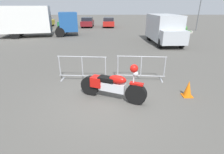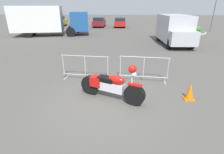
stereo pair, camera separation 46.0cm
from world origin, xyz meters
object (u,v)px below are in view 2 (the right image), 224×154
at_px(crowd_barrier_near, 85,67).
at_px(pedestrian, 78,25).
at_px(parked_car_maroon, 99,22).
at_px(delivery_van, 174,29).
at_px(parked_car_red, 120,22).
at_px(parked_car_tan, 39,21).
at_px(parked_car_yellow, 57,22).
at_px(parked_car_green, 78,22).
at_px(box_truck, 46,20).
at_px(traffic_cone, 190,92).
at_px(crowd_barrier_far, 144,69).
at_px(motorcycle, 111,85).

relative_size(crowd_barrier_near, pedestrian, 1.22).
height_order(crowd_barrier_near, parked_car_maroon, parked_car_maroon).
bearing_deg(delivery_van, parked_car_red, -161.64).
distance_m(crowd_barrier_near, parked_car_maroon, 20.54).
distance_m(parked_car_tan, parked_car_yellow, 3.21).
bearing_deg(pedestrian, parked_car_green, -163.71).
relative_size(parked_car_red, pedestrian, 2.36).
xyz_separation_m(box_truck, parked_car_yellow, (-1.97, 8.36, -0.88)).
relative_size(delivery_van, parked_car_yellow, 1.15).
relative_size(box_truck, parked_car_maroon, 1.95).
bearing_deg(pedestrian, box_truck, -48.54).
bearing_deg(parked_car_yellow, traffic_cone, -150.76).
bearing_deg(delivery_van, parked_car_green, -140.35).
distance_m(delivery_van, parked_car_green, 16.43).
height_order(box_truck, parked_car_tan, box_truck).
bearing_deg(crowd_barrier_far, motorcycle, -127.18).
distance_m(motorcycle, parked_car_tan, 25.66).
relative_size(parked_car_tan, parked_car_yellow, 0.94).
xyz_separation_m(crowd_barrier_far, traffic_cone, (1.44, -1.47, -0.26)).
relative_size(delivery_van, parked_car_red, 1.27).
xyz_separation_m(motorcycle, parked_car_tan, (-12.92, 22.17, 0.20)).
relative_size(delivery_van, parked_car_tan, 1.22).
height_order(parked_car_maroon, parked_car_red, parked_car_maroon).
relative_size(parked_car_red, traffic_cone, 6.77).
xyz_separation_m(parked_car_yellow, parked_car_green, (3.15, 0.25, -0.05)).
height_order(box_truck, parked_car_red, box_truck).
bearing_deg(parked_car_maroon, crowd_barrier_far, -167.95).
relative_size(parked_car_green, parked_car_maroon, 0.99).
distance_m(delivery_van, parked_car_maroon, 14.70).
bearing_deg(motorcycle, crowd_barrier_near, 150.26).
relative_size(parked_car_yellow, parked_car_green, 1.08).
bearing_deg(parked_car_tan, parked_car_yellow, -101.91).
xyz_separation_m(crowd_barrier_near, parked_car_tan, (-11.68, 20.54, 0.16)).
bearing_deg(pedestrian, delivery_van, 61.68).
relative_size(motorcycle, parked_car_maroon, 0.55).
bearing_deg(motorcycle, box_truck, 143.65).
xyz_separation_m(motorcycle, crowd_barrier_far, (1.24, 1.63, 0.04)).
distance_m(parked_car_tan, parked_car_green, 6.30).
bearing_deg(parked_car_maroon, parked_car_yellow, 93.49).
distance_m(parked_car_tan, traffic_cone, 26.98).
distance_m(crowd_barrier_near, pedestrian, 14.29).
distance_m(parked_car_green, traffic_cone, 23.56).
height_order(motorcycle, delivery_van, delivery_van).
xyz_separation_m(box_truck, pedestrian, (2.73, 2.19, -0.72)).
xyz_separation_m(crowd_barrier_near, box_truck, (-6.56, 11.57, 1.08)).
bearing_deg(crowd_barrier_far, parked_car_yellow, 118.93).
bearing_deg(parked_car_tan, motorcycle, -150.73).
bearing_deg(delivery_van, pedestrian, -123.73).
height_order(parked_car_yellow, traffic_cone, parked_car_yellow).
relative_size(motorcycle, parked_car_yellow, 0.51).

